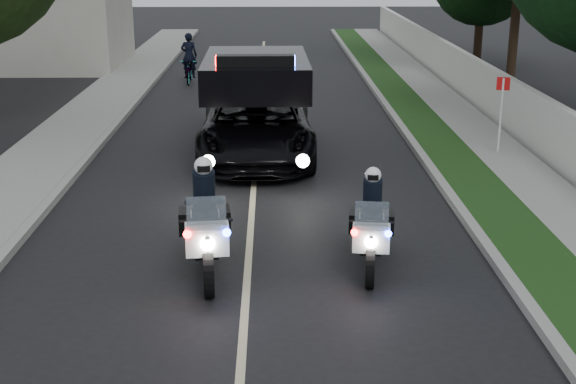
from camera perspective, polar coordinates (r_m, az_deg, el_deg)
name	(u,v)px	position (r m, az deg, el deg)	size (l,w,h in m)	color
curb_right	(425,160)	(19.33, 9.86, 2.31)	(0.20, 60.00, 0.15)	gray
grass_verge	(453,160)	(19.48, 11.89, 2.31)	(1.20, 60.00, 0.16)	#193814
sidewalk_right	(507,159)	(19.81, 15.55, 2.30)	(1.40, 60.00, 0.16)	gray
property_wall	(550,132)	(19.97, 18.47, 4.14)	(0.22, 60.00, 1.50)	beige
curb_left	(85,162)	(19.51, -14.53, 2.14)	(0.20, 60.00, 0.15)	gray
sidewalk_left	(38,162)	(19.79, -17.63, 2.09)	(2.00, 60.00, 0.16)	gray
lane_marking	(255,164)	(19.00, -2.39, 2.07)	(0.12, 50.00, 0.01)	#BFB78C
police_moto_left	(207,271)	(12.87, -5.88, -5.75)	(0.78, 2.22, 1.89)	silver
police_moto_right	(370,266)	(13.08, 5.97, -5.36)	(0.68, 1.95, 1.66)	silver
police_suv	(257,157)	(19.64, -2.27, 2.57)	(2.72, 5.88, 2.86)	black
bicycle	(190,83)	(30.55, -7.11, 7.85)	(0.60, 1.73, 0.90)	black
cyclist	(190,83)	(30.55, -7.11, 7.85)	(0.61, 0.41, 1.69)	black
sign_post	(497,158)	(20.22, 14.91, 2.42)	(0.32, 0.32, 2.07)	#B80D19
tree_right_d	(510,76)	(33.15, 15.81, 8.08)	(8.15, 8.15, 13.59)	#1D3D14
tree_right_e	(476,64)	(36.33, 13.49, 9.04)	(4.57, 4.57, 7.61)	black
tree_left_far	(51,62)	(37.31, -16.78, 8.99)	(7.84, 7.84, 13.07)	black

